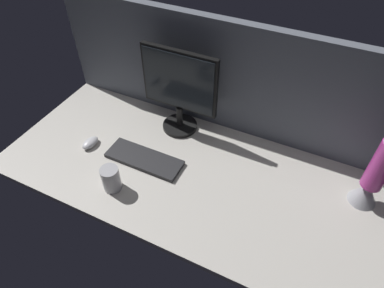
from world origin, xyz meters
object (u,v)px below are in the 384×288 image
(monitor, at_px, (179,89))
(keyboard, at_px, (144,159))
(mouse, at_px, (90,143))
(lava_lamp, at_px, (376,176))
(mug_steel, at_px, (111,179))

(monitor, distance_m, keyboard, 0.38)
(mouse, distance_m, lava_lamp, 1.28)
(keyboard, distance_m, mouse, 0.30)
(monitor, xyz_separation_m, mug_steel, (-0.08, -0.49, -0.18))
(keyboard, bearing_deg, mug_steel, -101.21)
(keyboard, distance_m, lava_lamp, 0.99)
(mouse, xyz_separation_m, mug_steel, (0.25, -0.17, 0.04))
(monitor, height_order, lava_lamp, monitor)
(monitor, bearing_deg, mug_steel, -99.54)
(monitor, bearing_deg, lava_lamp, -5.43)
(monitor, height_order, mug_steel, monitor)
(keyboard, relative_size, mouse, 3.85)
(monitor, xyz_separation_m, lava_lamp, (0.91, -0.09, -0.08))
(keyboard, relative_size, lava_lamp, 0.97)
(keyboard, xyz_separation_m, lava_lamp, (0.96, 0.21, 0.15))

